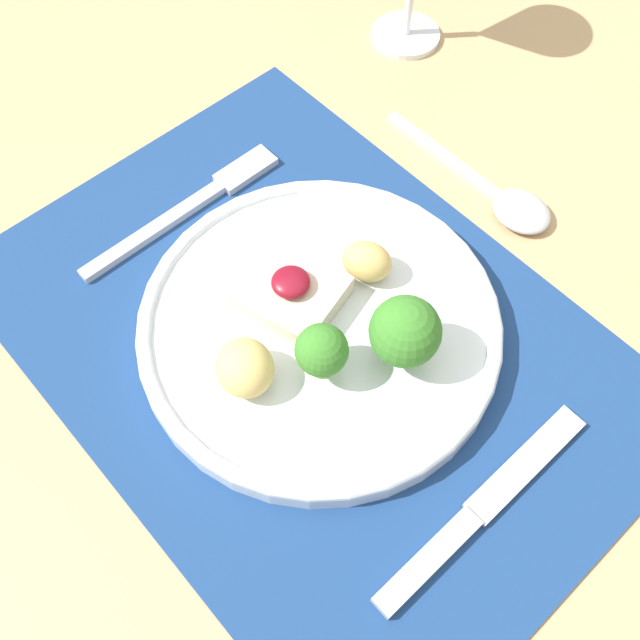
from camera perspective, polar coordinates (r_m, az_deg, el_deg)
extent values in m
plane|color=gray|center=(1.26, -0.36, -17.77)|extent=(8.00, 8.00, 0.00)
cube|color=tan|center=(0.59, -0.74, -2.39)|extent=(1.56, 1.29, 0.03)
cylinder|color=tan|center=(1.48, -2.45, 22.91)|extent=(0.06, 0.06, 0.70)
cube|color=navy|center=(0.57, -0.75, -1.61)|extent=(0.50, 0.35, 0.00)
cylinder|color=silver|center=(0.57, 0.00, -0.61)|extent=(0.28, 0.28, 0.02)
torus|color=silver|center=(0.56, 0.00, -0.21)|extent=(0.28, 0.28, 0.01)
cube|color=beige|center=(0.56, -2.19, 2.02)|extent=(0.09, 0.08, 0.02)
ellipsoid|color=maroon|center=(0.55, -2.24, 2.91)|extent=(0.03, 0.03, 0.01)
cylinder|color=#84B256|center=(0.54, 6.23, -2.28)|extent=(0.01, 0.01, 0.02)
sphere|color=#387A28|center=(0.52, 6.51, -0.87)|extent=(0.05, 0.05, 0.05)
cylinder|color=#84B256|center=(0.54, 0.12, -3.45)|extent=(0.01, 0.01, 0.02)
sphere|color=#387A28|center=(0.52, 0.13, -2.32)|extent=(0.04, 0.04, 0.04)
ellipsoid|color=#DBBC6B|center=(0.52, -5.43, -3.98)|extent=(0.06, 0.05, 0.04)
ellipsoid|color=tan|center=(0.57, 3.59, 4.48)|extent=(0.05, 0.04, 0.03)
cube|color=#B2B2B7|center=(0.64, -12.52, 6.72)|extent=(0.01, 0.14, 0.01)
cube|color=#B2B2B7|center=(0.67, -5.68, 11.33)|extent=(0.02, 0.06, 0.01)
cube|color=#B2B2B7|center=(0.52, 8.22, -17.73)|extent=(0.02, 0.09, 0.01)
cube|color=#B2B2B7|center=(0.55, 15.41, -10.52)|extent=(0.02, 0.11, 0.00)
cube|color=#B2B2B7|center=(0.69, 9.42, 12.20)|extent=(0.13, 0.01, 0.01)
ellipsoid|color=#B2B2B7|center=(0.66, 15.10, 8.01)|extent=(0.05, 0.04, 0.02)
cylinder|color=white|center=(0.81, 6.54, 20.76)|extent=(0.07, 0.07, 0.01)
cylinder|color=white|center=(0.78, 6.86, 23.08)|extent=(0.01, 0.01, 0.08)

